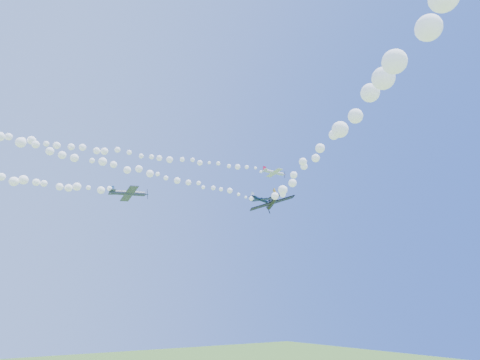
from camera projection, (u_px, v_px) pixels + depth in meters
plane_white at (274, 172)px, 106.59m from camera, size 6.80×7.22×2.53m
smoke_trail_white at (95, 149)px, 89.75m from camera, size 84.61×19.68×2.90m
plane_navy at (260, 199)px, 101.65m from camera, size 6.23×6.63×2.49m
smoke_trail_navy at (97, 161)px, 74.45m from camera, size 80.77×12.33×2.52m
plane_grey at (129, 193)px, 81.74m from camera, size 8.20×8.55×2.24m
plane_black at (272, 202)px, 61.29m from camera, size 6.82×6.60×2.65m
smoke_trail_black at (445, 3)px, 20.68m from camera, size 38.50×72.98×2.83m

